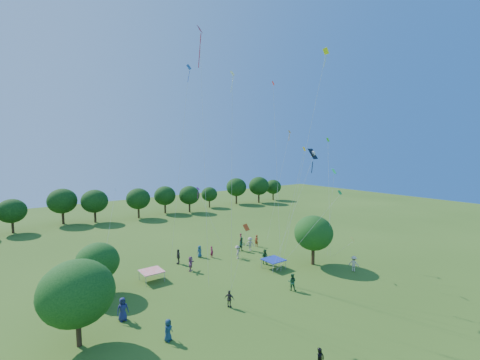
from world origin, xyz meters
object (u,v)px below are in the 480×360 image
at_px(near_tree_west, 77,293).
at_px(near_tree_north, 98,262).
at_px(tent_red_stripe, 152,271).
at_px(red_high_kite, 201,83).
at_px(near_tree_east, 313,233).
at_px(pirate_kite, 312,156).
at_px(tent_blue, 273,260).

relative_size(near_tree_west, near_tree_north, 1.25).
xyz_separation_m(tent_red_stripe, red_high_kite, (3.09, -5.52, 18.87)).
height_order(near_tree_east, red_high_kite, red_high_kite).
bearing_deg(tent_red_stripe, near_tree_west, -136.86).
height_order(near_tree_north, pirate_kite, pirate_kite).
height_order(near_tree_east, tent_red_stripe, near_tree_east).
bearing_deg(red_high_kite, tent_red_stripe, 119.20).
height_order(pirate_kite, red_high_kite, red_high_kite).
distance_m(tent_blue, red_high_kite, 21.18).
relative_size(near_tree_north, tent_blue, 2.25).
bearing_deg(near_tree_west, near_tree_north, 68.47).
distance_m(near_tree_north, tent_red_stripe, 5.65).
height_order(near_tree_west, tent_red_stripe, near_tree_west).
bearing_deg(tent_blue, near_tree_east, -21.63).
relative_size(tent_blue, red_high_kite, 0.09).
xyz_separation_m(pirate_kite, red_high_kite, (-10.07, 4.66, 6.73)).
distance_m(near_tree_north, red_high_kite, 19.53).
bearing_deg(tent_red_stripe, pirate_kite, -37.72).
bearing_deg(red_high_kite, pirate_kite, -24.81).
bearing_deg(tent_blue, pirate_kite, -84.85).
bearing_deg(near_tree_north, near_tree_east, -17.27).
xyz_separation_m(tent_red_stripe, tent_blue, (12.70, -5.08, 0.00)).
distance_m(near_tree_west, near_tree_east, 25.79).
distance_m(tent_red_stripe, pirate_kite, 20.59).
distance_m(near_tree_north, tent_blue, 18.78).
height_order(near_tree_west, tent_blue, near_tree_west).
height_order(near_tree_north, near_tree_east, near_tree_east).
distance_m(near_tree_north, near_tree_east, 23.73).
xyz_separation_m(tent_blue, red_high_kite, (-9.61, -0.44, 18.87)).
distance_m(tent_blue, pirate_kite, 13.17).
distance_m(near_tree_west, near_tree_north, 8.56).
bearing_deg(tent_blue, near_tree_north, 163.91).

